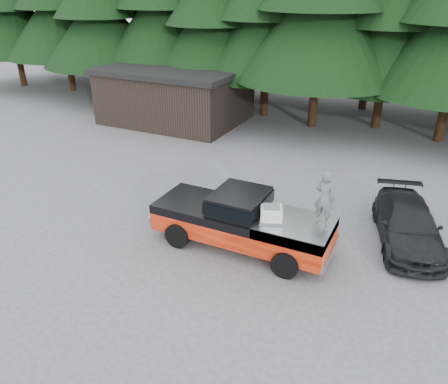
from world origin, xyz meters
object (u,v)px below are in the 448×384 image
at_px(air_compressor, 271,214).
at_px(man_on_bed, 325,198).
at_px(pickup_truck, 242,228).
at_px(parked_car, 408,224).
at_px(utility_building, 176,94).

height_order(air_compressor, man_on_bed, man_on_bed).
xyz_separation_m(pickup_truck, parked_car, (4.85, 2.65, 0.00)).
bearing_deg(man_on_bed, air_compressor, 27.74).
height_order(air_compressor, parked_car, air_compressor).
xyz_separation_m(man_on_bed, utility_building, (-12.16, 11.19, -0.52)).
relative_size(man_on_bed, utility_building, 0.20).
height_order(air_compressor, utility_building, utility_building).
bearing_deg(pickup_truck, utility_building, 130.05).
relative_size(pickup_truck, utility_building, 0.71).
bearing_deg(man_on_bed, parked_car, -127.48).
height_order(man_on_bed, parked_car, man_on_bed).
bearing_deg(air_compressor, pickup_truck, 144.62).
distance_m(parked_car, utility_building, 17.01).
xyz_separation_m(pickup_truck, air_compressor, (1.08, -0.25, 0.89)).
xyz_separation_m(parked_car, utility_building, (-14.50, 8.83, 1.00)).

